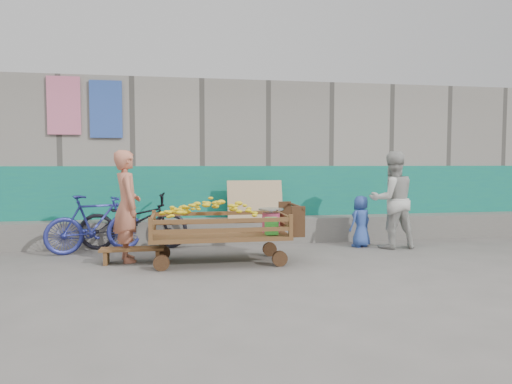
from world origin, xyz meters
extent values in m
plane|color=#5D5954|center=(0.00, 0.00, 0.00)|extent=(80.00, 80.00, 0.00)
cube|color=gray|center=(0.00, 4.10, 1.50)|extent=(12.00, 3.00, 3.00)
cube|color=#137570|center=(0.00, 2.58, 0.70)|extent=(12.00, 0.03, 1.40)
cube|color=#605E58|center=(0.00, 2.35, 0.23)|extent=(12.00, 0.50, 0.45)
cube|color=tan|center=(0.30, 2.22, 0.80)|extent=(1.00, 0.19, 0.68)
cube|color=pink|center=(-3.00, 2.56, 2.45)|extent=(0.55, 0.03, 1.00)
cube|color=#3455B0|center=(-2.30, 2.56, 2.40)|extent=(0.55, 0.03, 1.00)
cube|color=brown|center=(-0.48, 0.71, 0.41)|extent=(1.96, 0.98, 0.05)
cylinder|color=#321B0F|center=(-1.30, 0.35, 0.11)|extent=(0.22, 0.07, 0.22)
cube|color=brown|center=(-1.43, 0.26, 0.59)|extent=(0.05, 0.05, 0.31)
cylinder|color=#321B0F|center=(-1.30, 1.07, 0.11)|extent=(0.22, 0.07, 0.22)
cube|color=brown|center=(-1.43, 1.17, 0.59)|extent=(0.05, 0.05, 0.31)
cylinder|color=#321B0F|center=(0.34, 0.35, 0.11)|extent=(0.22, 0.07, 0.22)
cube|color=brown|center=(0.47, 0.26, 0.59)|extent=(0.05, 0.05, 0.31)
cylinder|color=#321B0F|center=(0.34, 1.07, 0.11)|extent=(0.22, 0.07, 0.22)
cube|color=brown|center=(0.47, 1.17, 0.59)|extent=(0.05, 0.05, 0.31)
cube|color=brown|center=(-0.48, 0.26, 0.55)|extent=(1.90, 0.04, 0.05)
cube|color=brown|center=(-0.48, 0.26, 0.68)|extent=(1.90, 0.04, 0.05)
cube|color=brown|center=(-0.48, 1.17, 0.55)|extent=(1.90, 0.04, 0.05)
cube|color=brown|center=(-0.48, 1.17, 0.68)|extent=(1.90, 0.04, 0.05)
cube|color=brown|center=(-1.43, 0.71, 0.55)|extent=(0.04, 0.92, 0.05)
cube|color=brown|center=(-1.43, 0.71, 0.68)|extent=(0.04, 0.92, 0.05)
cube|color=brown|center=(0.47, 0.71, 0.55)|extent=(0.04, 0.92, 0.05)
cube|color=brown|center=(0.47, 0.71, 0.68)|extent=(0.04, 0.92, 0.05)
cylinder|color=#321B0F|center=(0.66, 0.71, 0.82)|extent=(0.04, 0.87, 0.04)
cube|color=#321B0F|center=(0.59, 1.12, 0.63)|extent=(0.20, 0.04, 0.44)
cube|color=#321B0F|center=(0.59, 0.31, 0.63)|extent=(0.20, 0.04, 0.44)
ellipsoid|color=yellow|center=(-0.59, 0.71, 0.68)|extent=(1.42, 0.76, 0.48)
cylinder|color=#D44272|center=(0.28, 0.71, 0.58)|extent=(0.26, 0.26, 0.28)
cylinder|color=silver|center=(0.28, 0.71, 0.73)|extent=(0.03, 0.03, 0.07)
cylinder|color=silver|center=(0.28, 0.71, 0.77)|extent=(0.37, 0.37, 0.02)
cube|color=#45EB47|center=(0.23, 0.41, 0.57)|extent=(0.17, 0.13, 0.24)
cube|color=brown|center=(-1.73, 0.91, 0.21)|extent=(0.91, 0.27, 0.04)
cube|color=brown|center=(-2.10, 0.91, 0.09)|extent=(0.05, 0.25, 0.18)
cube|color=brown|center=(-1.37, 0.91, 0.09)|extent=(0.05, 0.25, 0.18)
imported|color=#C26F54|center=(-1.81, 1.09, 0.82)|extent=(0.53, 0.68, 1.65)
imported|color=beige|center=(2.54, 1.40, 0.83)|extent=(0.81, 0.63, 1.65)
imported|color=#2F4EA5|center=(2.05, 1.58, 0.45)|extent=(0.51, 0.44, 0.89)
imported|color=black|center=(-1.81, 2.05, 0.47)|extent=(1.84, 0.74, 0.95)
imported|color=navy|center=(-2.40, 1.85, 0.47)|extent=(1.62, 0.99, 0.94)
camera|label=1|loc=(-1.07, -5.84, 1.45)|focal=32.00mm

